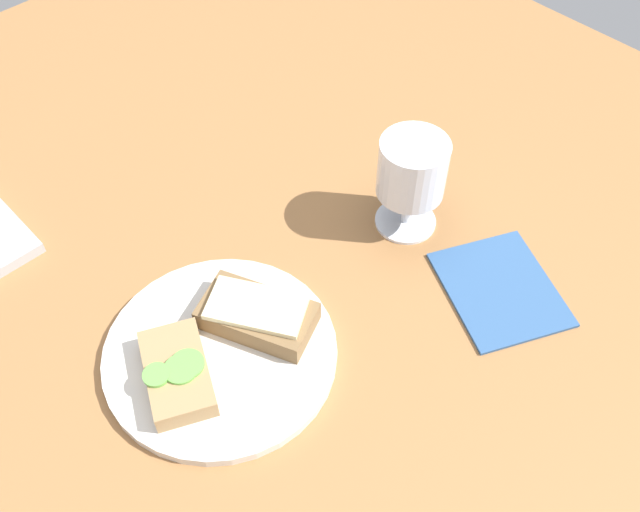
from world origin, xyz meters
TOP-DOWN VIEW (x-y plane):
  - wooden_table at (0.00, 0.00)cm, footprint 140.00×140.00cm
  - plate at (-11.13, -6.56)cm, footprint 24.52×24.52cm
  - sandwich_with_cucumber at (-16.29, -6.44)cm, footprint 10.05×12.15cm
  - sandwich_with_cheese at (-5.98, -6.71)cm, footprint 10.73×13.54cm
  - wine_glass at (17.16, -7.24)cm, footprint 7.98×7.98cm
  - napkin at (17.12, -21.64)cm, footprint 16.94×18.11cm

SIDE VIEW (x-z plane):
  - wooden_table at x=0.00cm, z-range 0.00..3.00cm
  - napkin at x=17.12cm, z-range 3.00..3.40cm
  - plate at x=-11.13cm, z-range 3.00..4.17cm
  - sandwich_with_cucumber at x=-16.29cm, z-range 4.05..6.86cm
  - sandwich_with_cheese at x=-5.98cm, z-range 4.09..7.31cm
  - wine_glass at x=17.16cm, z-range 4.96..17.53cm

